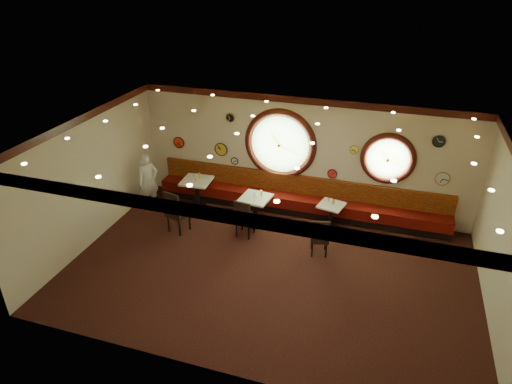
% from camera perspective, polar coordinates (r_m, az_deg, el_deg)
% --- Properties ---
extents(floor, '(9.00, 6.00, 0.00)m').
position_cam_1_polar(floor, '(10.50, 1.74, -9.68)').
color(floor, black).
rests_on(floor, ground).
extents(ceiling, '(9.00, 6.00, 0.02)m').
position_cam_1_polar(ceiling, '(8.93, 2.03, 6.88)').
color(ceiling, gold).
rests_on(ceiling, wall_back).
extents(wall_back, '(9.00, 0.02, 3.20)m').
position_cam_1_polar(wall_back, '(12.24, 5.76, 4.59)').
color(wall_back, beige).
rests_on(wall_back, floor).
extents(wall_front, '(9.00, 0.02, 3.20)m').
position_cam_1_polar(wall_front, '(7.29, -4.83, -13.28)').
color(wall_front, beige).
rests_on(wall_front, floor).
extents(wall_left, '(0.02, 6.00, 3.20)m').
position_cam_1_polar(wall_left, '(11.52, -20.18, 1.43)').
color(wall_left, beige).
rests_on(wall_left, floor).
extents(wall_right, '(0.02, 6.00, 3.20)m').
position_cam_1_polar(wall_right, '(9.62, 28.73, -5.86)').
color(wall_right, beige).
rests_on(wall_right, floor).
extents(molding_back, '(9.00, 0.10, 0.18)m').
position_cam_1_polar(molding_back, '(11.68, 6.06, 11.33)').
color(molding_back, '#380F0A').
rests_on(molding_back, wall_back).
extents(molding_front, '(9.00, 0.10, 0.18)m').
position_cam_1_polar(molding_front, '(6.45, -5.19, -2.80)').
color(molding_front, '#380F0A').
rests_on(molding_front, wall_back).
extents(molding_left, '(0.10, 6.00, 0.18)m').
position_cam_1_polar(molding_left, '(10.95, -21.25, 8.49)').
color(molding_left, '#380F0A').
rests_on(molding_left, wall_back).
extents(banquette_base, '(8.00, 0.55, 0.20)m').
position_cam_1_polar(banquette_base, '(12.65, 5.17, -2.14)').
color(banquette_base, black).
rests_on(banquette_base, floor).
extents(banquette_seat, '(8.00, 0.55, 0.30)m').
position_cam_1_polar(banquette_seat, '(12.53, 5.22, -1.15)').
color(banquette_seat, '#570B07').
rests_on(banquette_seat, banquette_base).
extents(banquette_back, '(8.00, 0.10, 0.55)m').
position_cam_1_polar(banquette_back, '(12.54, 5.52, 0.91)').
color(banquette_back, '#5D0A07').
rests_on(banquette_back, wall_back).
extents(porthole_left_glass, '(1.66, 0.02, 1.66)m').
position_cam_1_polar(porthole_left_glass, '(12.26, 3.06, 6.01)').
color(porthole_left_glass, '#92C777').
rests_on(porthole_left_glass, wall_back).
extents(porthole_left_frame, '(1.98, 0.18, 1.98)m').
position_cam_1_polar(porthole_left_frame, '(12.25, 3.04, 5.98)').
color(porthole_left_frame, '#380F0A').
rests_on(porthole_left_frame, wall_back).
extents(porthole_left_ring, '(1.61, 0.03, 1.61)m').
position_cam_1_polar(porthole_left_ring, '(12.22, 3.01, 5.93)').
color(porthole_left_ring, gold).
rests_on(porthole_left_ring, wall_back).
extents(porthole_right_glass, '(1.10, 0.02, 1.10)m').
position_cam_1_polar(porthole_right_glass, '(11.95, 16.17, 4.05)').
color(porthole_right_glass, '#92C777').
rests_on(porthole_right_glass, wall_back).
extents(porthole_right_frame, '(1.38, 0.18, 1.38)m').
position_cam_1_polar(porthole_right_frame, '(11.93, 16.17, 4.02)').
color(porthole_right_frame, '#380F0A').
rests_on(porthole_right_frame, wall_back).
extents(porthole_right_ring, '(1.09, 0.03, 1.09)m').
position_cam_1_polar(porthole_right_ring, '(11.91, 16.16, 3.97)').
color(porthole_right_ring, gold).
rests_on(porthole_right_ring, wall_back).
extents(wall_clock_0, '(0.24, 0.03, 0.24)m').
position_cam_1_polar(wall_clock_0, '(12.24, 9.52, 2.28)').
color(wall_clock_0, red).
rests_on(wall_clock_0, wall_back).
extents(wall_clock_1, '(0.28, 0.03, 0.28)m').
position_cam_1_polar(wall_clock_1, '(11.75, 21.89, 5.89)').
color(wall_clock_1, black).
rests_on(wall_clock_1, wall_back).
extents(wall_clock_2, '(0.36, 0.03, 0.36)m').
position_cam_1_polar(wall_clock_2, '(12.86, -4.38, 5.34)').
color(wall_clock_2, gold).
rests_on(wall_clock_2, wall_back).
extents(wall_clock_3, '(0.32, 0.03, 0.32)m').
position_cam_1_polar(wall_clock_3, '(13.35, -9.61, 6.13)').
color(wall_clock_3, red).
rests_on(wall_clock_3, wall_back).
extents(wall_clock_4, '(0.22, 0.03, 0.22)m').
position_cam_1_polar(wall_clock_4, '(11.89, 12.18, 5.22)').
color(wall_clock_4, '#E5F551').
rests_on(wall_clock_4, wall_back).
extents(wall_clock_5, '(0.20, 0.03, 0.20)m').
position_cam_1_polar(wall_clock_5, '(12.84, -2.67, 3.91)').
color(wall_clock_5, silver).
rests_on(wall_clock_5, wall_back).
extents(wall_clock_6, '(0.24, 0.03, 0.24)m').
position_cam_1_polar(wall_clock_6, '(12.42, -3.24, 9.25)').
color(wall_clock_6, black).
rests_on(wall_clock_6, wall_back).
extents(wall_clock_7, '(0.34, 0.03, 0.34)m').
position_cam_1_polar(wall_clock_7, '(12.12, 22.28, 1.55)').
color(wall_clock_7, silver).
rests_on(wall_clock_7, wall_back).
extents(table_a, '(0.82, 0.82, 0.85)m').
position_cam_1_polar(table_a, '(12.76, -7.37, 0.23)').
color(table_a, black).
rests_on(table_a, floor).
extents(table_b, '(0.82, 0.82, 0.81)m').
position_cam_1_polar(table_b, '(11.85, -0.07, -1.94)').
color(table_b, black).
rests_on(table_b, floor).
extents(table_c, '(0.73, 0.73, 0.67)m').
position_cam_1_polar(table_c, '(11.94, 9.32, -2.59)').
color(table_c, black).
rests_on(table_c, floor).
extents(chair_a, '(0.60, 0.60, 0.72)m').
position_cam_1_polar(chair_a, '(11.62, -10.09, -2.17)').
color(chair_a, black).
rests_on(chair_a, floor).
extents(chair_b, '(0.47, 0.47, 0.64)m').
position_cam_1_polar(chair_b, '(11.31, -1.54, -3.06)').
color(chair_b, black).
rests_on(chair_b, floor).
extents(chair_c, '(0.50, 0.50, 0.61)m').
position_cam_1_polar(chair_c, '(10.73, 8.01, -5.36)').
color(chair_c, black).
rests_on(chair_c, floor).
extents(condiment_a_salt, '(0.04, 0.04, 0.11)m').
position_cam_1_polar(condiment_a_salt, '(12.74, -7.76, 2.00)').
color(condiment_a_salt, silver).
rests_on(condiment_a_salt, table_a).
extents(condiment_b_salt, '(0.03, 0.03, 0.09)m').
position_cam_1_polar(condiment_b_salt, '(11.77, -0.18, -0.25)').
color(condiment_b_salt, silver).
rests_on(condiment_b_salt, table_b).
extents(condiment_c_salt, '(0.04, 0.04, 0.11)m').
position_cam_1_polar(condiment_c_salt, '(11.89, 9.06, -1.05)').
color(condiment_c_salt, silver).
rests_on(condiment_c_salt, table_c).
extents(condiment_a_pepper, '(0.03, 0.03, 0.09)m').
position_cam_1_polar(condiment_a_pepper, '(12.53, -7.56, 1.52)').
color(condiment_a_pepper, silver).
rests_on(condiment_a_pepper, table_a).
extents(condiment_b_pepper, '(0.03, 0.03, 0.09)m').
position_cam_1_polar(condiment_b_pepper, '(11.66, 0.02, -0.56)').
color(condiment_b_pepper, silver).
rests_on(condiment_b_pepper, table_b).
extents(condiment_c_pepper, '(0.04, 0.04, 0.10)m').
position_cam_1_polar(condiment_c_pepper, '(11.77, 9.52, -1.42)').
color(condiment_c_pepper, silver).
rests_on(condiment_c_pepper, table_c).
extents(condiment_a_bottle, '(0.06, 0.06, 0.18)m').
position_cam_1_polar(condiment_a_bottle, '(12.65, -7.08, 2.04)').
color(condiment_a_bottle, gold).
rests_on(condiment_a_bottle, table_a).
extents(condiment_b_bottle, '(0.05, 0.05, 0.15)m').
position_cam_1_polar(condiment_b_bottle, '(11.74, 0.67, -0.14)').
color(condiment_b_bottle, gold).
rests_on(condiment_b_bottle, table_b).
extents(condiment_c_bottle, '(0.04, 0.04, 0.14)m').
position_cam_1_polar(condiment_c_bottle, '(11.82, 9.69, -1.19)').
color(condiment_c_bottle, gold).
rests_on(condiment_c_bottle, table_c).
extents(waiter, '(0.64, 0.70, 1.61)m').
position_cam_1_polar(waiter, '(12.88, -13.30, 1.29)').
color(waiter, white).
rests_on(waiter, floor).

